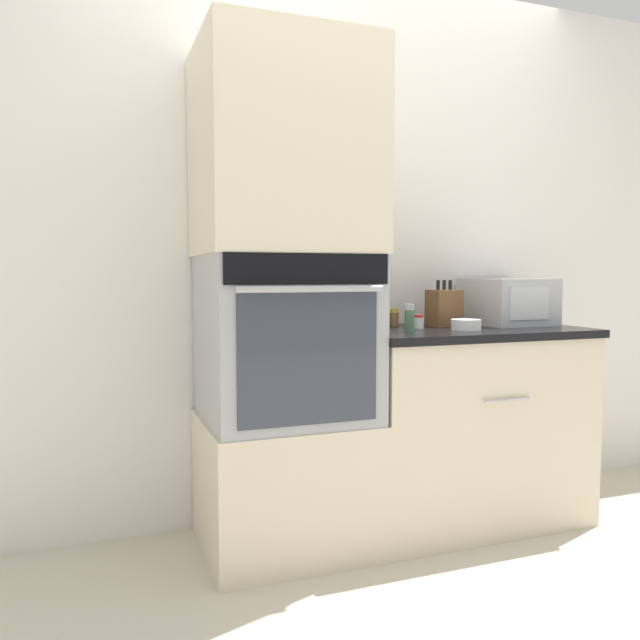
{
  "coord_description": "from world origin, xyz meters",
  "views": [
    {
      "loc": [
        -1.07,
        -2.1,
        1.12
      ],
      "look_at": [
        -0.22,
        0.21,
        0.94
      ],
      "focal_mm": 35.0,
      "sensor_mm": 36.0,
      "label": 1
    }
  ],
  "objects_px": {
    "microwave": "(507,302)",
    "condiment_jar_near": "(394,317)",
    "wall_oven": "(285,337)",
    "knife_block": "(444,308)",
    "condiment_jar_mid": "(409,318)",
    "bowl": "(466,325)",
    "condiment_jar_far": "(419,322)"
  },
  "relations": [
    {
      "from": "knife_block",
      "to": "condiment_jar_near",
      "type": "xyz_separation_m",
      "value": [
        -0.2,
        0.12,
        -0.05
      ]
    },
    {
      "from": "wall_oven",
      "to": "bowl",
      "type": "relative_size",
      "value": 5.17
    },
    {
      "from": "wall_oven",
      "to": "condiment_jar_mid",
      "type": "distance_m",
      "value": 0.55
    },
    {
      "from": "wall_oven",
      "to": "microwave",
      "type": "relative_size",
      "value": 1.77
    },
    {
      "from": "microwave",
      "to": "knife_block",
      "type": "height_order",
      "value": "microwave"
    },
    {
      "from": "wall_oven",
      "to": "microwave",
      "type": "xyz_separation_m",
      "value": [
        1.15,
        0.1,
        0.12
      ]
    },
    {
      "from": "knife_block",
      "to": "condiment_jar_mid",
      "type": "xyz_separation_m",
      "value": [
        -0.26,
        -0.14,
        -0.03
      ]
    },
    {
      "from": "condiment_jar_near",
      "to": "condiment_jar_far",
      "type": "relative_size",
      "value": 1.27
    },
    {
      "from": "condiment_jar_near",
      "to": "condiment_jar_mid",
      "type": "xyz_separation_m",
      "value": [
        -0.06,
        -0.26,
        0.02
      ]
    },
    {
      "from": "wall_oven",
      "to": "knife_block",
      "type": "distance_m",
      "value": 0.81
    },
    {
      "from": "bowl",
      "to": "condiment_jar_near",
      "type": "distance_m",
      "value": 0.37
    },
    {
      "from": "wall_oven",
      "to": "bowl",
      "type": "xyz_separation_m",
      "value": [
        0.79,
        -0.1,
        0.04
      ]
    },
    {
      "from": "bowl",
      "to": "condiment_jar_mid",
      "type": "xyz_separation_m",
      "value": [
        -0.25,
        0.05,
        0.03
      ]
    },
    {
      "from": "knife_block",
      "to": "condiment_jar_far",
      "type": "distance_m",
      "value": 0.19
    },
    {
      "from": "knife_block",
      "to": "condiment_jar_near",
      "type": "relative_size",
      "value": 2.7
    },
    {
      "from": "bowl",
      "to": "condiment_jar_mid",
      "type": "height_order",
      "value": "condiment_jar_mid"
    },
    {
      "from": "wall_oven",
      "to": "condiment_jar_near",
      "type": "bearing_deg",
      "value": 19.54
    },
    {
      "from": "knife_block",
      "to": "bowl",
      "type": "distance_m",
      "value": 0.21
    },
    {
      "from": "knife_block",
      "to": "bowl",
      "type": "xyz_separation_m",
      "value": [
        -0.01,
        -0.2,
        -0.06
      ]
    },
    {
      "from": "wall_oven",
      "to": "condiment_jar_near",
      "type": "height_order",
      "value": "wall_oven"
    },
    {
      "from": "wall_oven",
      "to": "condiment_jar_mid",
      "type": "bearing_deg",
      "value": -5.15
    },
    {
      "from": "microwave",
      "to": "condiment_jar_mid",
      "type": "xyz_separation_m",
      "value": [
        -0.61,
        -0.15,
        -0.05
      ]
    },
    {
      "from": "knife_block",
      "to": "bowl",
      "type": "height_order",
      "value": "knife_block"
    },
    {
      "from": "wall_oven",
      "to": "microwave",
      "type": "distance_m",
      "value": 1.16
    },
    {
      "from": "microwave",
      "to": "condiment_jar_near",
      "type": "distance_m",
      "value": 0.57
    },
    {
      "from": "condiment_jar_near",
      "to": "microwave",
      "type": "bearing_deg",
      "value": -11.81
    },
    {
      "from": "microwave",
      "to": "bowl",
      "type": "height_order",
      "value": "microwave"
    },
    {
      "from": "wall_oven",
      "to": "condiment_jar_far",
      "type": "bearing_deg",
      "value": 3.12
    },
    {
      "from": "condiment_jar_mid",
      "to": "condiment_jar_near",
      "type": "bearing_deg",
      "value": 76.95
    },
    {
      "from": "wall_oven",
      "to": "condiment_jar_far",
      "type": "distance_m",
      "value": 0.63
    },
    {
      "from": "condiment_jar_far",
      "to": "wall_oven",
      "type": "bearing_deg",
      "value": -176.88
    },
    {
      "from": "microwave",
      "to": "condiment_jar_near",
      "type": "height_order",
      "value": "microwave"
    }
  ]
}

